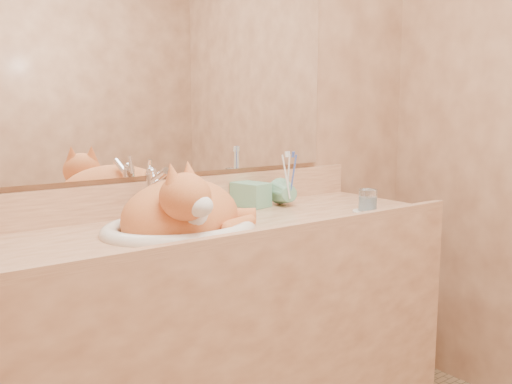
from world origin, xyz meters
TOP-DOWN VIEW (x-y plane):
  - wall_back at (0.00, 1.00)m, footprint 2.40×0.02m
  - vanity_counter at (0.00, 0.72)m, footprint 1.60×0.55m
  - mirror at (0.00, 0.99)m, footprint 1.30×0.02m
  - sink_basin at (-0.16, 0.70)m, footprint 0.49×0.42m
  - faucet at (-0.16, 0.89)m, footprint 0.06×0.14m
  - cat at (-0.15, 0.70)m, footprint 0.52×0.47m
  - soap_dispenser at (0.28, 0.85)m, footprint 0.11×0.11m
  - toothbrush_cup at (0.36, 0.80)m, footprint 0.13×0.13m
  - toothbrushes at (0.36, 0.80)m, footprint 0.04×0.04m
  - saucer at (0.51, 0.55)m, footprint 0.10×0.10m
  - water_glass at (0.51, 0.55)m, footprint 0.06×0.06m

SIDE VIEW (x-z plane):
  - vanity_counter at x=0.00m, z-range 0.00..0.85m
  - saucer at x=0.51m, z-range 0.85..0.86m
  - toothbrush_cup at x=0.36m, z-range 0.85..0.95m
  - water_glass at x=0.51m, z-range 0.86..0.94m
  - cat at x=-0.15m, z-range 0.80..1.03m
  - sink_basin at x=-0.16m, z-range 0.85..1.00m
  - faucet at x=-0.16m, z-range 0.85..1.04m
  - soap_dispenser at x=0.28m, z-range 0.85..1.05m
  - toothbrushes at x=0.36m, z-range 0.87..1.08m
  - wall_back at x=0.00m, z-range 0.00..2.50m
  - mirror at x=0.00m, z-range 0.99..1.79m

